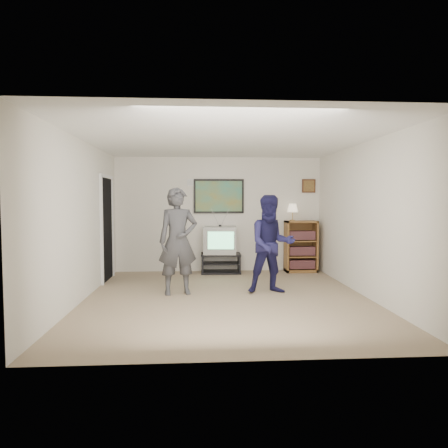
{
  "coord_description": "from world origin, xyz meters",
  "views": [
    {
      "loc": [
        -0.45,
        -6.26,
        1.56
      ],
      "look_at": [
        -0.0,
        0.64,
        1.15
      ],
      "focal_mm": 32.0,
      "sensor_mm": 36.0,
      "label": 1
    }
  ],
  "objects": [
    {
      "name": "doorway",
      "position": [
        -2.23,
        1.6,
        1.0
      ],
      "size": [
        0.03,
        0.85,
        2.0
      ],
      "primitive_type": "cube",
      "color": "black",
      "rests_on": "room_shell"
    },
    {
      "name": "air_vent",
      "position": [
        -0.55,
        2.48,
        1.95
      ],
      "size": [
        0.28,
        0.02,
        0.14
      ],
      "primitive_type": "cube",
      "color": "white",
      "rests_on": "room_shell"
    },
    {
      "name": "media_stand",
      "position": [
        0.03,
        2.23,
        0.21
      ],
      "size": [
        0.86,
        0.49,
        0.42
      ],
      "rotation": [
        0.0,
        0.0,
        -0.02
      ],
      "color": "black",
      "rests_on": "room_shell"
    },
    {
      "name": "controller_left",
      "position": [
        -0.84,
        0.52,
        1.22
      ],
      "size": [
        0.07,
        0.12,
        0.03
      ],
      "primitive_type": "cube",
      "rotation": [
        0.0,
        0.0,
        -0.33
      ],
      "color": "white",
      "rests_on": "person_tall"
    },
    {
      "name": "controller_right",
      "position": [
        0.83,
        0.6,
        0.98
      ],
      "size": [
        0.03,
        0.11,
        0.03
      ],
      "primitive_type": "cube",
      "rotation": [
        0.0,
        0.0,
        -0.02
      ],
      "color": "white",
      "rests_on": "person_short"
    },
    {
      "name": "person_tall",
      "position": [
        -0.79,
        0.35,
        0.89
      ],
      "size": [
        0.72,
        0.55,
        1.77
      ],
      "primitive_type": "imported",
      "rotation": [
        0.0,
        0.0,
        0.21
      ],
      "color": "#38383B",
      "rests_on": "room_shell"
    },
    {
      "name": "room_shell",
      "position": [
        0.0,
        0.35,
        1.25
      ],
      "size": [
        4.51,
        5.0,
        2.51
      ],
      "color": "#786A4C",
      "rests_on": "ground"
    },
    {
      "name": "bookshelf",
      "position": [
        1.79,
        2.28,
        0.56
      ],
      "size": [
        0.68,
        0.39,
        1.12
      ],
      "primitive_type": null,
      "color": "brown",
      "rests_on": "room_shell"
    },
    {
      "name": "crt_television",
      "position": [
        0.01,
        2.23,
        0.71
      ],
      "size": [
        0.73,
        0.64,
        0.58
      ],
      "primitive_type": null,
      "rotation": [
        0.0,
        0.0,
        -0.08
      ],
      "color": "#979792",
      "rests_on": "media_stand"
    },
    {
      "name": "person_short",
      "position": [
        0.77,
        0.33,
        0.83
      ],
      "size": [
        0.84,
        0.67,
        1.65
      ],
      "primitive_type": "imported",
      "rotation": [
        0.0,
        0.0,
        0.05
      ],
      "color": "#17163D",
      "rests_on": "room_shell"
    },
    {
      "name": "small_picture",
      "position": [
        2.0,
        2.48,
        1.88
      ],
      "size": [
        0.3,
        0.03,
        0.3
      ],
      "primitive_type": "cube",
      "color": "black",
      "rests_on": "room_shell"
    },
    {
      "name": "poster",
      "position": [
        0.0,
        2.48,
        1.65
      ],
      "size": [
        1.1,
        0.03,
        0.75
      ],
      "primitive_type": "cube",
      "color": "black",
      "rests_on": "room_shell"
    },
    {
      "name": "table_lamp",
      "position": [
        1.61,
        2.32,
        1.3
      ],
      "size": [
        0.23,
        0.23,
        0.37
      ],
      "primitive_type": null,
      "color": "#F9E2BC",
      "rests_on": "bookshelf"
    }
  ]
}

